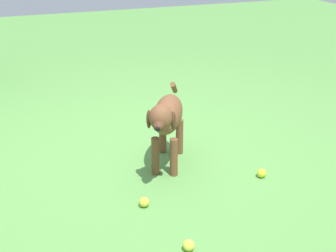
% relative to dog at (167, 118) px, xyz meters
% --- Properties ---
extents(ground, '(14.00, 14.00, 0.00)m').
position_rel_dog_xyz_m(ground, '(0.06, -0.19, -0.40)').
color(ground, '#548C42').
extents(dog, '(0.49, 0.79, 0.60)m').
position_rel_dog_xyz_m(dog, '(0.00, 0.00, 0.00)').
color(dog, brown).
rests_on(dog, ground).
extents(tennis_ball_0, '(0.07, 0.07, 0.07)m').
position_rel_dog_xyz_m(tennis_ball_0, '(-0.57, 0.40, -0.36)').
color(tennis_ball_0, '#CDDB2A').
rests_on(tennis_ball_0, ground).
extents(tennis_ball_1, '(0.07, 0.07, 0.07)m').
position_rel_dog_xyz_m(tennis_ball_1, '(0.33, 0.44, -0.36)').
color(tennis_ball_1, '#D2D13A').
rests_on(tennis_ball_1, ground).
extents(tennis_ball_2, '(0.07, 0.07, 0.07)m').
position_rel_dog_xyz_m(tennis_ball_2, '(0.23, 0.93, -0.36)').
color(tennis_ball_2, '#D4D43F').
rests_on(tennis_ball_2, ground).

